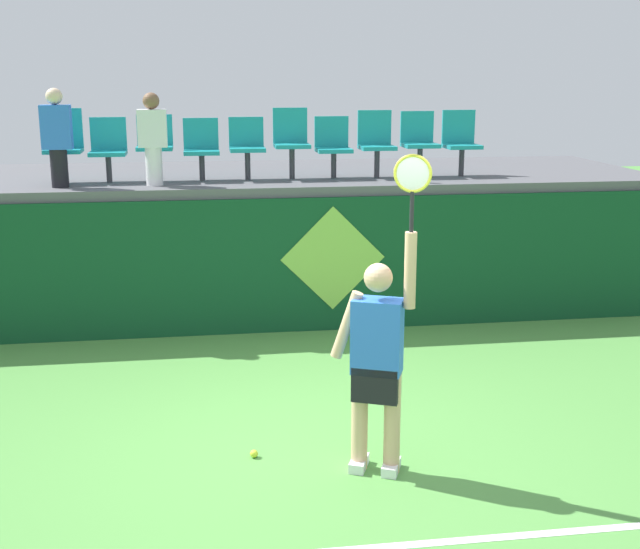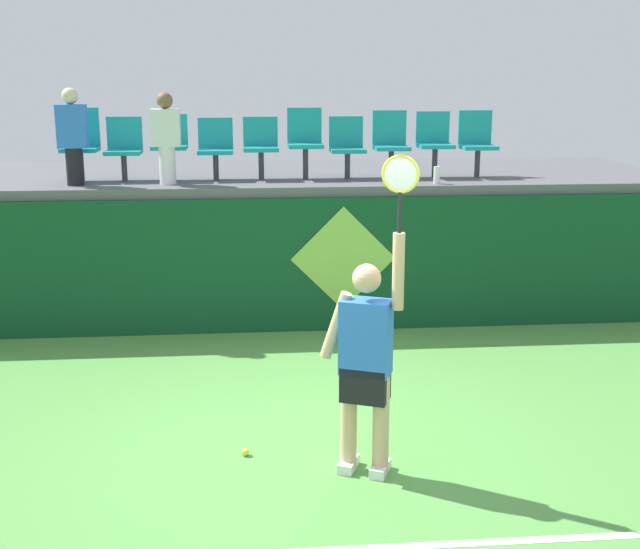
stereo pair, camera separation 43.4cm
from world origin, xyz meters
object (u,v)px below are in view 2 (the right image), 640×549
stadium_chair_3 (216,146)px  spectator_1 (166,136)px  tennis_ball (245,452)px  spectator_0 (72,135)px  stadium_chair_4 (261,144)px  stadium_chair_7 (391,141)px  water_bottle (437,175)px  stadium_chair_5 (305,139)px  stadium_chair_1 (124,146)px  stadium_chair_9 (477,140)px  tennis_player (366,359)px  stadium_chair_6 (347,144)px  stadium_chair_8 (434,140)px  stadium_chair_2 (170,142)px  stadium_chair_0 (81,141)px

stadium_chair_3 → spectator_1: size_ratio=0.70×
tennis_ball → spectator_0: bearing=117.5°
stadium_chair_4 → stadium_chair_7: 1.67m
water_bottle → stadium_chair_5: 1.76m
stadium_chair_1 → stadium_chair_4: size_ratio=1.01×
stadium_chair_7 → stadium_chair_9: (1.13, -0.00, -0.00)m
tennis_player → stadium_chair_6: (0.40, 4.65, 1.24)m
stadium_chair_8 → spectator_1: (-3.38, -0.44, 0.10)m
stadium_chair_9 → stadium_chair_2: bearing=-179.9°
stadium_chair_6 → stadium_chair_7: 0.57m
stadium_chair_2 → spectator_1: 0.45m
stadium_chair_6 → stadium_chair_2: bearing=-179.9°
stadium_chair_4 → stadium_chair_7: (1.67, 0.01, 0.03)m
water_bottle → stadium_chair_1: (-3.83, 0.71, 0.32)m
stadium_chair_5 → stadium_chair_9: bearing=0.0°
water_bottle → stadium_chair_9: (0.68, 0.71, 0.36)m
tennis_player → stadium_chair_7: stadium_chair_7 is taller
stadium_chair_6 → stadium_chair_7: stadium_chair_7 is taller
stadium_chair_0 → stadium_chair_5: stadium_chair_0 is taller
stadium_chair_1 → stadium_chair_5: (2.27, 0.00, 0.07)m
stadium_chair_1 → stadium_chair_5: size_ratio=0.88×
stadium_chair_5 → stadium_chair_8: bearing=-0.1°
tennis_player → stadium_chair_2: (-1.84, 4.64, 1.29)m
stadium_chair_6 → stadium_chair_5: bearing=179.6°
stadium_chair_1 → stadium_chair_7: (3.38, 0.00, 0.04)m
stadium_chair_1 → stadium_chair_7: bearing=0.1°
stadium_chair_8 → stadium_chair_0: bearing=179.9°
stadium_chair_1 → stadium_chair_9: (4.51, 0.00, 0.04)m
stadium_chair_1 → stadium_chair_8: (3.95, -0.00, 0.04)m
stadium_chair_2 → stadium_chair_7: size_ratio=0.96×
stadium_chair_3 → stadium_chair_1: bearing=179.9°
stadium_chair_5 → stadium_chair_2: bearing=-179.8°
stadium_chair_3 → spectator_1: 0.74m
tennis_ball → stadium_chair_7: 5.19m
stadium_chair_5 → spectator_1: spectator_1 is taller
tennis_ball → stadium_chair_6: size_ratio=0.09×
stadium_chair_0 → stadium_chair_4: bearing=-0.3°
tennis_player → spectator_1: bearing=113.6°
tennis_ball → spectator_1: 4.57m
water_bottle → stadium_chair_1: stadium_chair_1 is taller
tennis_ball → tennis_player: bearing=-20.7°
stadium_chair_3 → spectator_1: bearing=-142.5°
stadium_chair_4 → spectator_1: spectator_1 is taller
stadium_chair_4 → tennis_ball: bearing=-93.3°
stadium_chair_4 → stadium_chair_9: size_ratio=0.92×
tennis_ball → stadium_chair_3: size_ratio=0.09×
stadium_chair_4 → stadium_chair_5: stadium_chair_5 is taller
stadium_chair_1 → stadium_chair_4: stadium_chair_1 is taller
water_bottle → stadium_chair_4: bearing=161.7°
stadium_chair_3 → stadium_chair_7: (2.24, 0.01, 0.04)m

